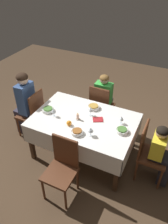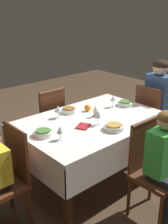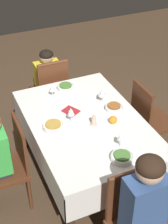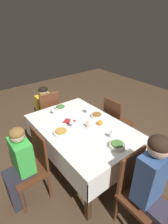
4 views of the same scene
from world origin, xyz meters
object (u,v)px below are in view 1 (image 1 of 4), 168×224
wine_glass_north (91,130)px  chair_south (101,105)px  wine_glass_south (91,109)px  bowl_west (122,130)px  chair_west (149,151)px  person_child_yellow (162,153)px  person_child_green (104,97)px  wine_glass_west (121,118)px  chair_east (33,112)px  candle_centerpiece (78,117)px  person_adult_denim (24,101)px  bowl_south (94,107)px  napkin_red_folded (98,119)px  chair_north (62,166)px  wine_glass_east (54,111)px  bowl_east (48,110)px  bowl_north (77,132)px  dining_table (84,124)px  orange_fruit (69,123)px

wine_glass_north → chair_south: bearing=-76.1°
wine_glass_south → bowl_west: size_ratio=0.85×
chair_west → person_child_yellow: size_ratio=0.95×
person_child_green → wine_glass_west: bearing=125.7°
chair_east → candle_centerpiece: chair_east is taller
person_adult_denim → bowl_south: (-1.17, -0.27, 0.06)m
chair_west → napkin_red_folded: chair_west is taller
chair_north → wine_glass_east: bearing=128.0°
chair_west → bowl_east: size_ratio=4.82×
bowl_north → wine_glass_north: wine_glass_north is taller
wine_glass_south → bowl_west: (-0.55, 0.16, -0.08)m
chair_east → chair_south: bearing=125.6°
person_child_yellow → wine_glass_south: size_ratio=6.30×
wine_glass_east → wine_glass_west: bearing=-164.7°
chair_east → person_adult_denim: (0.15, -0.00, 0.19)m
chair_north → napkin_red_folded: bearing=80.0°
bowl_west → wine_glass_west: (0.07, -0.17, 0.06)m
chair_east → wine_glass_north: size_ratio=6.69×
person_adult_denim → bowl_south: 1.20m
bowl_east → bowl_west: size_ratio=1.06×
dining_table → orange_fruit: 0.28m
chair_west → wine_glass_west: chair_west is taller
bowl_south → wine_glass_north: size_ratio=1.44×
chair_east → person_adult_denim: person_adult_denim is taller
wine_glass_south → napkin_red_folded: 0.19m
wine_glass_east → bowl_north: (-0.50, 0.20, -0.07)m
chair_west → wine_glass_south: (0.96, -0.12, 0.34)m
person_adult_denim → wine_glass_east: size_ratio=9.02×
chair_east → candle_centerpiece: (-0.92, 0.09, 0.27)m
chair_west → bowl_south: 1.07m
bowl_north → chair_east: bearing=-19.4°
chair_south → bowl_east: (0.57, 0.81, 0.26)m
wine_glass_east → chair_south: bearing=-115.9°
wine_glass_west → candle_centerpiece: 0.64m
person_child_green → dining_table: bearing=91.5°
dining_table → chair_west: chair_west is taller
person_child_yellow → candle_centerpiece: person_child_yellow is taller
chair_south → wine_glass_north: 1.11m
chair_south → bowl_east: bearing=54.7°
chair_east → bowl_south: chair_east is taller
chair_north → person_adult_denim: size_ratio=0.75×
chair_west → wine_glass_west: size_ratio=7.17×
wine_glass_south → person_adult_denim: bearing=4.0°
bowl_north → person_child_green: bearing=-86.5°
orange_fruit → napkin_red_folded: (-0.33, -0.29, -0.03)m
person_child_green → wine_glass_north: person_child_green is taller
bowl_south → person_child_yellow: bearing=165.0°
person_child_green → bowl_west: bearing=123.5°
person_adult_denim → bowl_north: (-1.20, 0.37, 0.06)m
bowl_west → orange_fruit: 0.76m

